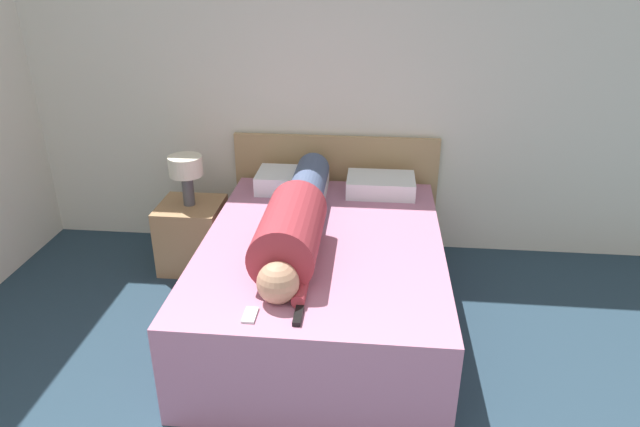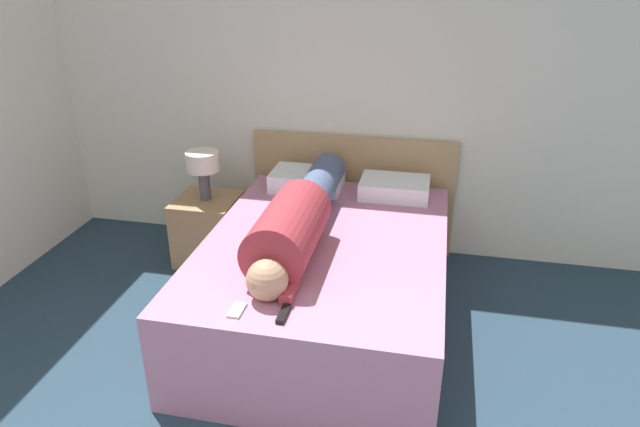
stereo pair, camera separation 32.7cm
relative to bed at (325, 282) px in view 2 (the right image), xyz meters
name	(u,v)px [view 2 (the right image)]	position (x,y,z in m)	size (l,w,h in m)	color
wall_back	(340,86)	(-0.12, 1.16, 1.00)	(5.76, 0.06, 2.60)	silver
bed	(325,282)	(0.00, 0.00, 0.00)	(1.47, 2.00, 0.60)	#B2708E
headboard	(352,193)	(0.00, 1.09, 0.17)	(1.59, 0.04, 0.93)	tan
nightstand	(209,229)	(-1.05, 0.64, -0.04)	(0.46, 0.46, 0.51)	#A37A51
table_lamp	(203,165)	(-1.05, 0.64, 0.49)	(0.24, 0.24, 0.37)	#4C4C51
person_lying	(298,218)	(-0.16, -0.04, 0.45)	(0.36, 1.75, 0.36)	tan
pillow_near_headboard	(307,180)	(-0.30, 0.79, 0.37)	(0.52, 0.35, 0.14)	white
pillow_second	(395,188)	(0.35, 0.79, 0.36)	(0.49, 0.35, 0.13)	white
tv_remote	(283,314)	(-0.04, -0.83, 0.31)	(0.04, 0.15, 0.02)	black
cell_phone	(237,310)	(-0.28, -0.84, 0.31)	(0.06, 0.13, 0.01)	#B2B7BC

